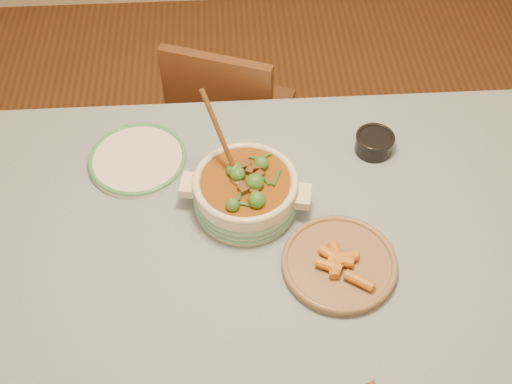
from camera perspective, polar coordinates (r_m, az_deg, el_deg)
floor at (r=2.40m, az=1.03°, el=-14.43°), size 4.50×4.50×0.00m
dining_table at (r=1.82m, az=1.32°, el=-5.49°), size 1.68×1.08×0.76m
stew_casserole at (r=1.75m, az=-0.96°, el=0.17°), size 0.36×0.32×0.34m
white_plate at (r=1.93m, az=-10.47°, el=2.88°), size 0.34×0.34×0.03m
condiment_bowl at (r=1.95m, az=10.48°, el=4.38°), size 0.12×0.12×0.06m
fried_plate at (r=1.68m, az=7.42°, el=-6.21°), size 0.35×0.35×0.05m
chair_far at (r=2.45m, az=-2.49°, el=6.63°), size 0.50×0.50×0.84m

